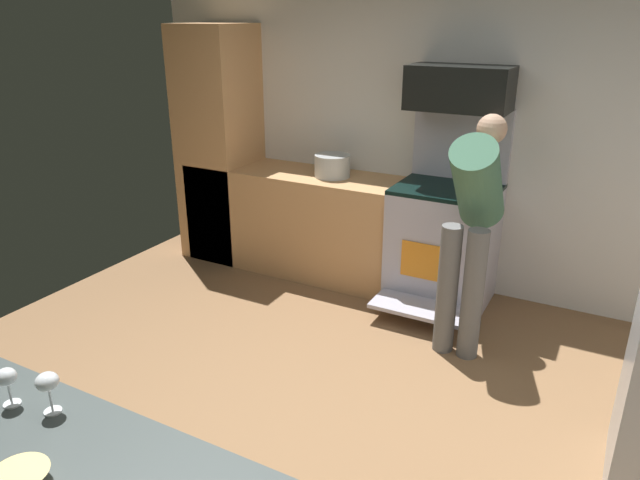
{
  "coord_description": "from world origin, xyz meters",
  "views": [
    {
      "loc": [
        1.43,
        -2.25,
        2.18
      ],
      "look_at": [
        0.05,
        0.3,
        1.05
      ],
      "focal_mm": 32.75,
      "sensor_mm": 36.0,
      "label": 1
    }
  ],
  "objects": [
    {
      "name": "lower_cabinet_run",
      "position": [
        -0.9,
        1.98,
        0.45
      ],
      "size": [
        2.4,
        0.6,
        0.9
      ],
      "primitive_type": "cube",
      "color": "tan",
      "rests_on": "ground"
    },
    {
      "name": "wall_back",
      "position": [
        0.0,
        2.34,
        1.3
      ],
      "size": [
        5.2,
        0.12,
        2.6
      ],
      "primitive_type": "cube",
      "color": "silver",
      "rests_on": "ground"
    },
    {
      "name": "person_cook",
      "position": [
        0.6,
        1.39,
        0.93
      ],
      "size": [
        0.31,
        0.67,
        1.56
      ],
      "color": "slate",
      "rests_on": "ground"
    },
    {
      "name": "ground_plane",
      "position": [
        0.0,
        0.0,
        -0.01
      ],
      "size": [
        5.2,
        4.8,
        0.02
      ],
      "primitive_type": "cube",
      "color": "olive"
    },
    {
      "name": "wine_glass_mid",
      "position": [
        -0.16,
        -1.23,
        1.02
      ],
      "size": [
        0.08,
        0.08,
        0.16
      ],
      "color": "silver",
      "rests_on": "counter_island"
    },
    {
      "name": "microwave",
      "position": [
        0.26,
        2.06,
        1.67
      ],
      "size": [
        0.74,
        0.38,
        0.32
      ],
      "primitive_type": "cube",
      "color": "black",
      "rests_on": "oven_range"
    },
    {
      "name": "stock_pot",
      "position": [
        -0.73,
        1.98,
        0.99
      ],
      "size": [
        0.3,
        0.3,
        0.18
      ],
      "primitive_type": "cylinder",
      "color": "#B7BDBF",
      "rests_on": "lower_cabinet_run"
    },
    {
      "name": "wine_glass_near",
      "position": [
        -0.32,
        -1.27,
        1.01
      ],
      "size": [
        0.07,
        0.07,
        0.15
      ],
      "color": "silver",
      "rests_on": "counter_island"
    },
    {
      "name": "mixing_bowl_prep",
      "position": [
        0.04,
        -1.5,
        0.93
      ],
      "size": [
        0.17,
        0.17,
        0.05
      ],
      "primitive_type": "cone",
      "rotation": [
        3.14,
        0.0,
        0.0
      ],
      "color": "#EDCE7A",
      "rests_on": "counter_island"
    },
    {
      "name": "oven_range",
      "position": [
        0.26,
        1.97,
        0.51
      ],
      "size": [
        0.76,
        0.95,
        1.51
      ],
      "color": "#B3B1C2",
      "rests_on": "ground"
    },
    {
      "name": "cabinet_column",
      "position": [
        -1.9,
        1.98,
        1.05
      ],
      "size": [
        0.6,
        0.6,
        2.1
      ],
      "primitive_type": "cube",
      "color": "tan",
      "rests_on": "ground"
    }
  ]
}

